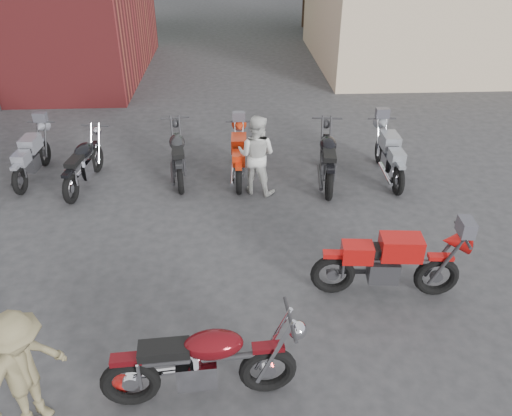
{
  "coord_description": "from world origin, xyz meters",
  "views": [
    {
      "loc": [
        0.16,
        -4.57,
        5.06
      ],
      "look_at": [
        0.51,
        2.41,
        0.9
      ],
      "focal_mm": 35.0,
      "sensor_mm": 36.0,
      "label": 1
    }
  ],
  "objects_px": {
    "sportbike": "(390,260)",
    "row_bike_5": "(328,155)",
    "person_light": "(256,155)",
    "row_bike_1": "(31,155)",
    "row_bike_2": "(83,161)",
    "person_tan": "(24,372)",
    "helmet": "(121,384)",
    "row_bike_3": "(178,152)",
    "vintage_motorcycle": "(203,358)",
    "row_bike_6": "(390,153)",
    "row_bike_4": "(239,155)"
  },
  "relations": [
    {
      "from": "sportbike",
      "to": "row_bike_5",
      "type": "relative_size",
      "value": 1.02
    },
    {
      "from": "sportbike",
      "to": "person_light",
      "type": "bearing_deg",
      "value": 122.98
    },
    {
      "from": "row_bike_1",
      "to": "row_bike_2",
      "type": "bearing_deg",
      "value": -105.88
    },
    {
      "from": "row_bike_2",
      "to": "person_tan",
      "type": "bearing_deg",
      "value": -164.07
    },
    {
      "from": "person_light",
      "to": "helmet",
      "type": "bearing_deg",
      "value": 91.67
    },
    {
      "from": "helmet",
      "to": "person_tan",
      "type": "relative_size",
      "value": 0.15
    },
    {
      "from": "sportbike",
      "to": "row_bike_3",
      "type": "relative_size",
      "value": 1.06
    },
    {
      "from": "vintage_motorcycle",
      "to": "row_bike_6",
      "type": "distance_m",
      "value": 6.79
    },
    {
      "from": "helmet",
      "to": "row_bike_1",
      "type": "relative_size",
      "value": 0.13
    },
    {
      "from": "person_tan",
      "to": "row_bike_3",
      "type": "xyz_separation_m",
      "value": [
        1.11,
        6.13,
        -0.21
      ]
    },
    {
      "from": "row_bike_1",
      "to": "row_bike_6",
      "type": "xyz_separation_m",
      "value": [
        7.75,
        -0.37,
        0.03
      ]
    },
    {
      "from": "row_bike_1",
      "to": "row_bike_5",
      "type": "height_order",
      "value": "row_bike_5"
    },
    {
      "from": "person_light",
      "to": "row_bike_3",
      "type": "xyz_separation_m",
      "value": [
        -1.66,
        0.76,
        -0.25
      ]
    },
    {
      "from": "row_bike_1",
      "to": "vintage_motorcycle",
      "type": "bearing_deg",
      "value": -143.97
    },
    {
      "from": "person_light",
      "to": "row_bike_3",
      "type": "height_order",
      "value": "person_light"
    },
    {
      "from": "row_bike_1",
      "to": "row_bike_6",
      "type": "distance_m",
      "value": 7.76
    },
    {
      "from": "row_bike_4",
      "to": "row_bike_5",
      "type": "height_order",
      "value": "row_bike_5"
    },
    {
      "from": "vintage_motorcycle",
      "to": "person_tan",
      "type": "relative_size",
      "value": 1.4
    },
    {
      "from": "sportbike",
      "to": "person_light",
      "type": "height_order",
      "value": "person_light"
    },
    {
      "from": "person_light",
      "to": "row_bike_1",
      "type": "distance_m",
      "value": 4.92
    },
    {
      "from": "helmet",
      "to": "row_bike_5",
      "type": "bearing_deg",
      "value": 57.41
    },
    {
      "from": "person_tan",
      "to": "row_bike_4",
      "type": "relative_size",
      "value": 0.84
    },
    {
      "from": "helmet",
      "to": "sportbike",
      "type": "bearing_deg",
      "value": 23.8
    },
    {
      "from": "person_tan",
      "to": "row_bike_1",
      "type": "relative_size",
      "value": 0.84
    },
    {
      "from": "vintage_motorcycle",
      "to": "row_bike_3",
      "type": "xyz_separation_m",
      "value": [
        -0.79,
        5.89,
        -0.06
      ]
    },
    {
      "from": "row_bike_5",
      "to": "row_bike_6",
      "type": "relative_size",
      "value": 1.05
    },
    {
      "from": "row_bike_5",
      "to": "sportbike",
      "type": "bearing_deg",
      "value": -169.2
    },
    {
      "from": "row_bike_1",
      "to": "row_bike_4",
      "type": "height_order",
      "value": "row_bike_4"
    },
    {
      "from": "row_bike_4",
      "to": "row_bike_6",
      "type": "height_order",
      "value": "row_bike_6"
    },
    {
      "from": "helmet",
      "to": "row_bike_5",
      "type": "relative_size",
      "value": 0.11
    },
    {
      "from": "row_bike_1",
      "to": "row_bike_3",
      "type": "relative_size",
      "value": 0.94
    },
    {
      "from": "row_bike_2",
      "to": "row_bike_3",
      "type": "distance_m",
      "value": 1.98
    },
    {
      "from": "vintage_motorcycle",
      "to": "row_bike_6",
      "type": "height_order",
      "value": "vintage_motorcycle"
    },
    {
      "from": "person_tan",
      "to": "helmet",
      "type": "bearing_deg",
      "value": -39.35
    },
    {
      "from": "vintage_motorcycle",
      "to": "sportbike",
      "type": "height_order",
      "value": "vintage_motorcycle"
    },
    {
      "from": "vintage_motorcycle",
      "to": "row_bike_5",
      "type": "xyz_separation_m",
      "value": [
        2.42,
        5.52,
        -0.03
      ]
    },
    {
      "from": "vintage_motorcycle",
      "to": "person_light",
      "type": "relative_size",
      "value": 1.34
    },
    {
      "from": "person_tan",
      "to": "row_bike_3",
      "type": "height_order",
      "value": "person_tan"
    },
    {
      "from": "helmet",
      "to": "row_bike_2",
      "type": "height_order",
      "value": "row_bike_2"
    },
    {
      "from": "row_bike_5",
      "to": "row_bike_3",
      "type": "bearing_deg",
      "value": 90.18
    },
    {
      "from": "sportbike",
      "to": "row_bike_1",
      "type": "xyz_separation_m",
      "value": [
        -6.65,
        4.22,
        -0.07
      ]
    },
    {
      "from": "sportbike",
      "to": "row_bike_4",
      "type": "relative_size",
      "value": 1.13
    },
    {
      "from": "row_bike_4",
      "to": "sportbike",
      "type": "bearing_deg",
      "value": -150.17
    },
    {
      "from": "person_light",
      "to": "row_bike_3",
      "type": "relative_size",
      "value": 0.83
    },
    {
      "from": "helmet",
      "to": "row_bike_3",
      "type": "bearing_deg",
      "value": 87.63
    },
    {
      "from": "row_bike_2",
      "to": "row_bike_6",
      "type": "bearing_deg",
      "value": -81.98
    },
    {
      "from": "row_bike_4",
      "to": "row_bike_6",
      "type": "bearing_deg",
      "value": -91.14
    },
    {
      "from": "sportbike",
      "to": "row_bike_4",
      "type": "distance_m",
      "value": 4.55
    },
    {
      "from": "sportbike",
      "to": "person_light",
      "type": "relative_size",
      "value": 1.29
    },
    {
      "from": "person_light",
      "to": "row_bike_2",
      "type": "bearing_deg",
      "value": 15.36
    }
  ]
}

